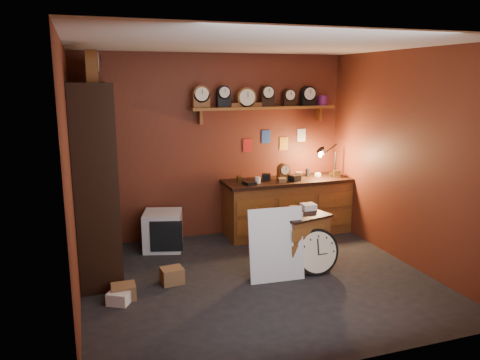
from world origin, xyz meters
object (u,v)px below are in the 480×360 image
object	(u,v)px
big_round_clock	(317,252)
shelving_unit	(91,171)
low_cabinet	(300,238)
workbench	(288,203)

from	to	relation	value
big_round_clock	shelving_unit	bearing A→B (deg)	157.54
shelving_unit	low_cabinet	distance (m)	2.70
low_cabinet	shelving_unit	bearing A→B (deg)	147.34
workbench	low_cabinet	bearing A→B (deg)	-107.93
shelving_unit	workbench	bearing A→B (deg)	9.87
low_cabinet	big_round_clock	bearing A→B (deg)	-85.22
shelving_unit	workbench	world-z (taller)	shelving_unit
workbench	big_round_clock	world-z (taller)	workbench
workbench	big_round_clock	bearing A→B (deg)	-101.60
shelving_unit	big_round_clock	distance (m)	2.90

